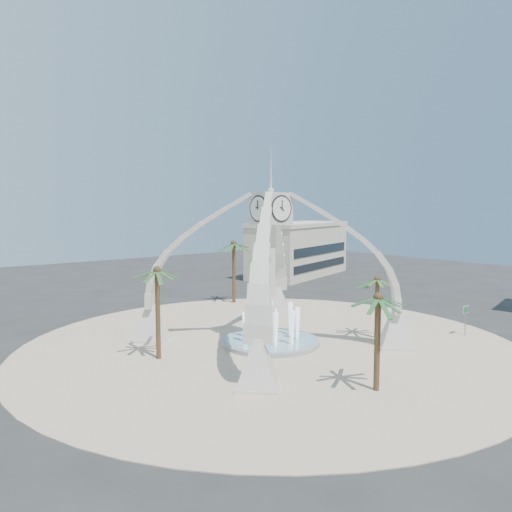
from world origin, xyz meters
TOP-DOWN VIEW (x-y plane):
  - ground at (0.00, 0.00)m, footprint 140.00×140.00m
  - plaza at (0.00, 0.00)m, footprint 40.00×40.00m
  - clock_tower at (-0.00, -0.00)m, footprint 17.94×17.94m
  - fountain at (0.00, 0.00)m, footprint 8.00×8.00m
  - building_ne at (30.00, 28.00)m, footprint 21.87×14.17m
  - palm_east at (8.23, -4.27)m, footprint 4.29×4.29m
  - palm_west at (-8.97, 2.19)m, footprint 3.98×3.98m
  - palm_north at (8.16, 16.05)m, footprint 5.16×5.16m
  - palm_south at (-1.67, -11.88)m, footprint 3.97×3.97m
  - street_sign at (14.94, -8.58)m, footprint 1.01×0.10m

SIDE VIEW (x-z plane):
  - ground at x=0.00m, z-range 0.00..0.00m
  - plaza at x=0.00m, z-range 0.00..0.06m
  - fountain at x=0.00m, z-range -1.52..2.10m
  - street_sign at x=14.94m, z-range 0.59..3.35m
  - building_ne at x=30.00m, z-range 0.01..8.61m
  - palm_east at x=8.23m, z-range 2.14..7.91m
  - palm_south at x=-1.67m, z-range 2.44..8.96m
  - palm_west at x=-8.97m, z-range 2.83..10.15m
  - clock_tower at x=0.00m, z-range -1.66..14.64m
  - palm_north at x=8.16m, z-range 2.96..10.76m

